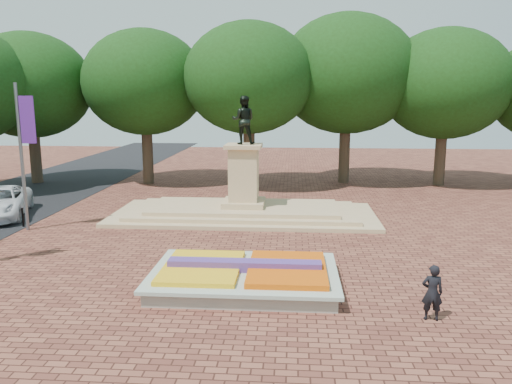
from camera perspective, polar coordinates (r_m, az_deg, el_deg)
ground at (r=19.31m, az=-3.73°, el=-8.41°), size 90.00×90.00×0.00m
flower_bed at (r=17.19m, az=-1.24°, el=-9.52°), size 6.30×4.30×0.91m
monument at (r=26.74m, az=-1.40°, el=-0.97°), size 14.00×6.00×6.40m
tree_row_back at (r=36.04m, az=3.91°, el=11.33°), size 44.80×8.80×10.43m
pedestrian at (r=15.45m, az=19.49°, el=-10.78°), size 0.63×0.43×1.66m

